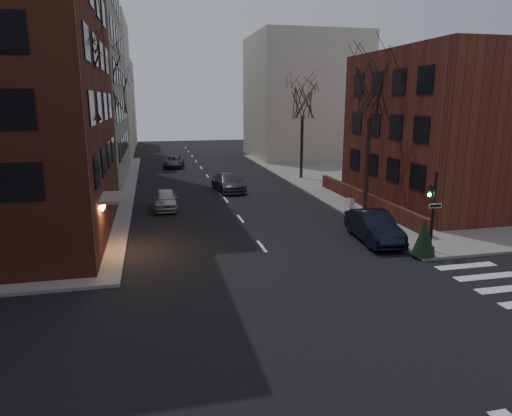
{
  "coord_description": "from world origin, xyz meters",
  "views": [
    {
      "loc": [
        -5.42,
        -10.41,
        7.51
      ],
      "look_at": [
        -0.21,
        12.45,
        2.0
      ],
      "focal_mm": 32.0,
      "sensor_mm": 36.0,
      "label": 1
    }
  ],
  "objects_px": {
    "tree_left_b": "(101,82)",
    "streetlamp_far": "(125,132)",
    "car_lane_gray": "(228,182)",
    "evergreen_shrub": "(424,237)",
    "traffic_signal": "(432,217)",
    "car_lane_silver": "(166,200)",
    "tree_left_c": "(116,96)",
    "tree_left_a": "(78,81)",
    "car_lane_far": "(174,162)",
    "tree_right_a": "(371,93)",
    "parked_sedan": "(374,227)",
    "streetlamp_near": "(110,151)",
    "tree_right_b": "(303,100)",
    "sandwich_board": "(350,204)"
  },
  "relations": [
    {
      "from": "tree_right_a",
      "to": "car_lane_gray",
      "type": "bearing_deg",
      "value": 129.8
    },
    {
      "from": "car_lane_far",
      "to": "evergreen_shrub",
      "type": "bearing_deg",
      "value": -66.88
    },
    {
      "from": "parked_sedan",
      "to": "streetlamp_far",
      "type": "bearing_deg",
      "value": 120.03
    },
    {
      "from": "tree_right_b",
      "to": "streetlamp_near",
      "type": "bearing_deg",
      "value": -149.53
    },
    {
      "from": "streetlamp_far",
      "to": "sandwich_board",
      "type": "distance_m",
      "value": 28.89
    },
    {
      "from": "tree_left_b",
      "to": "car_lane_gray",
      "type": "bearing_deg",
      "value": 9.48
    },
    {
      "from": "streetlamp_near",
      "to": "car_lane_silver",
      "type": "xyz_separation_m",
      "value": [
        3.54,
        -0.14,
        -3.54
      ]
    },
    {
      "from": "traffic_signal",
      "to": "car_lane_far",
      "type": "distance_m",
      "value": 35.88
    },
    {
      "from": "tree_left_b",
      "to": "car_lane_silver",
      "type": "xyz_separation_m",
      "value": [
        4.14,
        -4.14,
        -8.22
      ]
    },
    {
      "from": "tree_left_b",
      "to": "streetlamp_far",
      "type": "height_order",
      "value": "tree_left_b"
    },
    {
      "from": "tree_left_b",
      "to": "sandwich_board",
      "type": "height_order",
      "value": "tree_left_b"
    },
    {
      "from": "traffic_signal",
      "to": "tree_left_a",
      "type": "xyz_separation_m",
      "value": [
        -16.74,
        5.01,
        6.56
      ]
    },
    {
      "from": "car_lane_silver",
      "to": "evergreen_shrub",
      "type": "height_order",
      "value": "evergreen_shrub"
    },
    {
      "from": "parked_sedan",
      "to": "evergreen_shrub",
      "type": "relative_size",
      "value": 2.66
    },
    {
      "from": "tree_left_b",
      "to": "streetlamp_far",
      "type": "bearing_deg",
      "value": 87.85
    },
    {
      "from": "tree_right_b",
      "to": "tree_left_c",
      "type": "bearing_deg",
      "value": 155.56
    },
    {
      "from": "streetlamp_far",
      "to": "car_lane_silver",
      "type": "distance_m",
      "value": 20.75
    },
    {
      "from": "tree_left_c",
      "to": "sandwich_board",
      "type": "distance_m",
      "value": 28.38
    },
    {
      "from": "tree_left_b",
      "to": "car_lane_silver",
      "type": "distance_m",
      "value": 10.09
    },
    {
      "from": "tree_left_c",
      "to": "sandwich_board",
      "type": "relative_size",
      "value": 11.79
    },
    {
      "from": "car_lane_gray",
      "to": "evergreen_shrub",
      "type": "height_order",
      "value": "evergreen_shrub"
    },
    {
      "from": "tree_left_c",
      "to": "evergreen_shrub",
      "type": "height_order",
      "value": "tree_left_c"
    },
    {
      "from": "traffic_signal",
      "to": "tree_left_a",
      "type": "bearing_deg",
      "value": 163.35
    },
    {
      "from": "traffic_signal",
      "to": "car_lane_silver",
      "type": "xyz_separation_m",
      "value": [
        -12.6,
        12.87,
        -1.21
      ]
    },
    {
      "from": "traffic_signal",
      "to": "car_lane_silver",
      "type": "height_order",
      "value": "traffic_signal"
    },
    {
      "from": "tree_left_a",
      "to": "parked_sedan",
      "type": "bearing_deg",
      "value": -9.17
    },
    {
      "from": "tree_left_b",
      "to": "tree_left_c",
      "type": "xyz_separation_m",
      "value": [
        0.0,
        14.0,
        -0.88
      ]
    },
    {
      "from": "sandwich_board",
      "to": "tree_left_c",
      "type": "bearing_deg",
      "value": 102.35
    },
    {
      "from": "tree_left_b",
      "to": "streetlamp_far",
      "type": "xyz_separation_m",
      "value": [
        0.6,
        16.0,
        -4.68
      ]
    },
    {
      "from": "tree_left_a",
      "to": "car_lane_far",
      "type": "distance_m",
      "value": 30.71
    },
    {
      "from": "tree_left_a",
      "to": "parked_sedan",
      "type": "relative_size",
      "value": 2.07
    },
    {
      "from": "evergreen_shrub",
      "to": "tree_left_c",
      "type": "bearing_deg",
      "value": 117.07
    },
    {
      "from": "streetlamp_near",
      "to": "car_lane_gray",
      "type": "xyz_separation_m",
      "value": [
        9.0,
        5.6,
        -3.5
      ]
    },
    {
      "from": "tree_left_b",
      "to": "tree_left_c",
      "type": "distance_m",
      "value": 14.03
    },
    {
      "from": "tree_right_a",
      "to": "car_lane_gray",
      "type": "xyz_separation_m",
      "value": [
        -8.0,
        9.6,
        -7.29
      ]
    },
    {
      "from": "evergreen_shrub",
      "to": "car_lane_silver",
      "type": "bearing_deg",
      "value": 131.85
    },
    {
      "from": "sandwich_board",
      "to": "traffic_signal",
      "type": "bearing_deg",
      "value": -113.72
    },
    {
      "from": "car_lane_silver",
      "to": "tree_left_a",
      "type": "bearing_deg",
      "value": -115.78
    },
    {
      "from": "car_lane_gray",
      "to": "parked_sedan",
      "type": "bearing_deg",
      "value": -77.98
    },
    {
      "from": "streetlamp_far",
      "to": "car_lane_far",
      "type": "xyz_separation_m",
      "value": [
        5.17,
        1.14,
        -3.59
      ]
    },
    {
      "from": "traffic_signal",
      "to": "tree_left_a",
      "type": "relative_size",
      "value": 0.39
    },
    {
      "from": "tree_left_a",
      "to": "tree_left_c",
      "type": "relative_size",
      "value": 1.06
    },
    {
      "from": "streetlamp_near",
      "to": "car_lane_far",
      "type": "distance_m",
      "value": 22.05
    },
    {
      "from": "sandwich_board",
      "to": "evergreen_shrub",
      "type": "distance_m",
      "value": 9.72
    },
    {
      "from": "tree_left_a",
      "to": "sandwich_board",
      "type": "xyz_separation_m",
      "value": [
        16.55,
        4.2,
        -7.91
      ]
    },
    {
      "from": "traffic_signal",
      "to": "streetlamp_near",
      "type": "distance_m",
      "value": 20.86
    },
    {
      "from": "car_lane_silver",
      "to": "car_lane_far",
      "type": "relative_size",
      "value": 0.88
    },
    {
      "from": "car_lane_gray",
      "to": "tree_left_b",
      "type": "bearing_deg",
      "value": -177.13
    },
    {
      "from": "tree_left_a",
      "to": "tree_left_b",
      "type": "bearing_deg",
      "value": 90.0
    },
    {
      "from": "car_lane_far",
      "to": "evergreen_shrub",
      "type": "distance_m",
      "value": 36.15
    }
  ]
}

